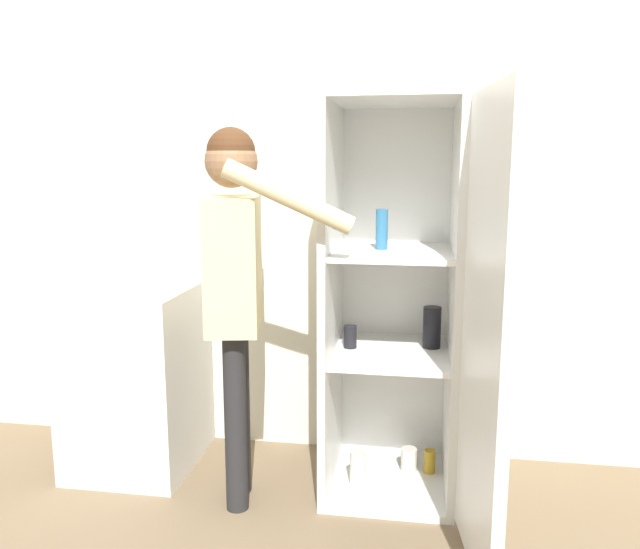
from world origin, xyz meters
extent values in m
plane|color=#7A664C|center=(0.00, 0.00, 0.00)|extent=(12.00, 12.00, 0.00)
cube|color=silver|center=(0.00, 0.98, 1.27)|extent=(7.00, 0.06, 2.55)
cube|color=white|center=(0.37, 0.60, 0.02)|extent=(0.60, 0.66, 0.04)
cube|color=white|center=(0.37, 0.60, 1.81)|extent=(0.60, 0.66, 0.04)
cube|color=white|center=(0.37, 0.91, 0.91)|extent=(0.60, 0.03, 1.76)
cube|color=white|center=(0.09, 0.60, 0.91)|extent=(0.04, 0.66, 1.76)
cube|color=white|center=(0.65, 0.60, 0.91)|extent=(0.03, 0.66, 1.76)
cube|color=white|center=(0.37, 0.60, 0.66)|extent=(0.53, 0.59, 0.02)
cube|color=white|center=(0.37, 0.60, 1.13)|extent=(0.53, 0.59, 0.02)
cube|color=white|center=(0.73, -0.02, 0.91)|extent=(0.12, 0.60, 1.76)
cylinder|color=teal|center=(0.32, 0.60, 1.24)|extent=(0.06, 0.06, 0.18)
cylinder|color=beige|center=(0.47, 0.67, 0.09)|extent=(0.08, 0.08, 0.11)
cylinder|color=#B78C1E|center=(0.57, 0.67, 0.09)|extent=(0.06, 0.06, 0.12)
cylinder|color=black|center=(0.18, 0.61, 0.72)|extent=(0.06, 0.06, 0.11)
cylinder|color=beige|center=(0.23, 0.50, 0.12)|extent=(0.07, 0.07, 0.16)
cylinder|color=black|center=(0.56, 0.67, 0.77)|extent=(0.08, 0.08, 0.20)
cylinder|color=#262628|center=(-0.32, 0.42, 0.41)|extent=(0.10, 0.10, 0.82)
cylinder|color=#262628|center=(-0.29, 0.26, 0.41)|extent=(0.10, 0.10, 0.82)
cube|color=beige|center=(-0.30, 0.34, 1.11)|extent=(0.29, 0.42, 0.58)
sphere|color=#8C6647|center=(-0.30, 0.34, 1.54)|extent=(0.22, 0.22, 0.22)
sphere|color=#4C2D19|center=(-0.30, 0.34, 1.58)|extent=(0.21, 0.21, 0.21)
cylinder|color=beige|center=(-0.34, 0.56, 1.08)|extent=(0.08, 0.08, 0.54)
cylinder|color=beige|center=(-0.02, 0.17, 1.40)|extent=(0.53, 0.17, 0.30)
cube|color=white|center=(-0.91, 0.61, 0.46)|extent=(0.58, 0.63, 0.92)
cylinder|color=white|center=(-1.05, 0.55, 0.96)|extent=(0.21, 0.21, 0.07)
camera|label=1|loc=(0.49, -2.23, 1.53)|focal=35.00mm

